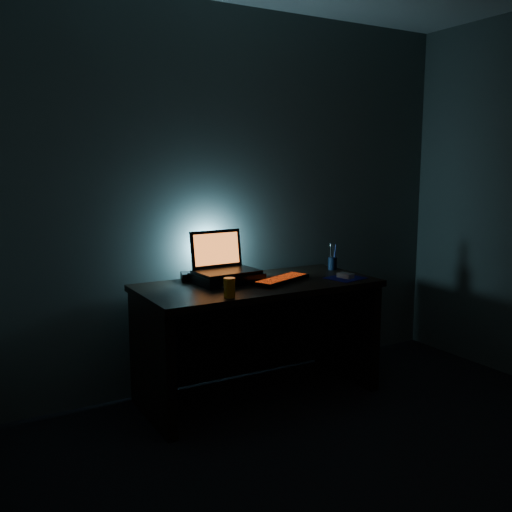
{
  "coord_description": "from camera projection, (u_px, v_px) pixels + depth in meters",
  "views": [
    {
      "loc": [
        -1.75,
        -1.42,
        1.48
      ],
      "look_at": [
        -0.04,
        1.57,
        0.93
      ],
      "focal_mm": 40.0,
      "sensor_mm": 36.0,
      "label": 1
    }
  ],
  "objects": [
    {
      "name": "room",
      "position": [
        476.0,
        228.0,
        2.11
      ],
      "size": [
        3.5,
        4.0,
        2.5
      ],
      "color": "black",
      "rests_on": "ground"
    },
    {
      "name": "mousepad",
      "position": [
        345.0,
        278.0,
        3.71
      ],
      "size": [
        0.26,
        0.24,
        0.0
      ],
      "primitive_type": "cube",
      "rotation": [
        0.0,
        0.0,
        0.21
      ],
      "color": "#0C0C57",
      "rests_on": "desk"
    },
    {
      "name": "pen_cup",
      "position": [
        333.0,
        263.0,
        4.01
      ],
      "size": [
        0.07,
        0.07,
        0.09
      ],
      "primitive_type": "cylinder",
      "rotation": [
        0.0,
        0.0,
        -0.16
      ],
      "color": "black",
      "rests_on": "desk"
    },
    {
      "name": "desk",
      "position": [
        254.0,
        320.0,
        3.66
      ],
      "size": [
        1.5,
        0.7,
        0.75
      ],
      "color": "black",
      "rests_on": "ground"
    },
    {
      "name": "keyboard",
      "position": [
        282.0,
        280.0,
        3.6
      ],
      "size": [
        0.45,
        0.3,
        0.03
      ],
      "rotation": [
        0.0,
        0.0,
        0.41
      ],
      "color": "black",
      "rests_on": "desk"
    },
    {
      "name": "riser",
      "position": [
        227.0,
        278.0,
        3.58
      ],
      "size": [
        0.42,
        0.32,
        0.06
      ],
      "primitive_type": "cube",
      "rotation": [
        0.0,
        0.0,
        0.06
      ],
      "color": "black",
      "rests_on": "desk"
    },
    {
      "name": "laptop",
      "position": [
        222.0,
        262.0,
        3.6
      ],
      "size": [
        0.39,
        0.3,
        0.26
      ],
      "rotation": [
        0.0,
        0.0,
        0.06
      ],
      "color": "black",
      "rests_on": "riser"
    },
    {
      "name": "router",
      "position": [
        193.0,
        276.0,
        3.64
      ],
      "size": [
        0.18,
        0.16,
        0.05
      ],
      "rotation": [
        0.0,
        0.0,
        -0.29
      ],
      "color": "black",
      "rests_on": "desk"
    },
    {
      "name": "juice_glass",
      "position": [
        229.0,
        288.0,
        3.17
      ],
      "size": [
        0.07,
        0.07,
        0.11
      ],
      "primitive_type": "cylinder",
      "rotation": [
        0.0,
        0.0,
        -0.07
      ],
      "color": "orange",
      "rests_on": "desk"
    },
    {
      "name": "mouse",
      "position": [
        345.0,
        275.0,
        3.71
      ],
      "size": [
        0.08,
        0.11,
        0.03
      ],
      "primitive_type": "cube",
      "rotation": [
        0.0,
        0.0,
        0.21
      ],
      "color": "gray",
      "rests_on": "mousepad"
    }
  ]
}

